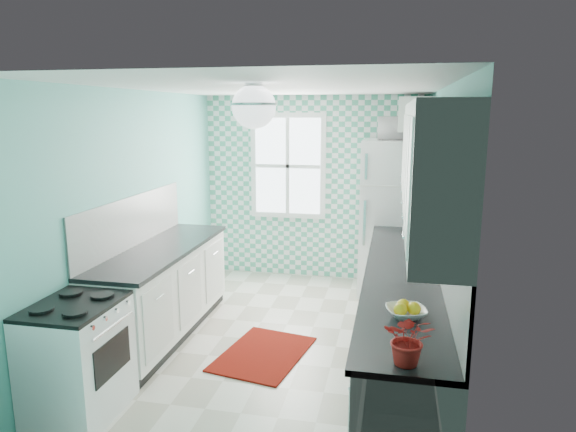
% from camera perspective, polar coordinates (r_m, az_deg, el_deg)
% --- Properties ---
extents(floor, '(3.00, 4.40, 0.02)m').
position_cam_1_polar(floor, '(5.35, -1.10, -13.86)').
color(floor, beige).
rests_on(floor, ground).
extents(ceiling, '(3.00, 4.40, 0.02)m').
position_cam_1_polar(ceiling, '(4.84, -1.22, 14.21)').
color(ceiling, white).
rests_on(ceiling, wall_back).
extents(wall_back, '(3.00, 0.02, 2.50)m').
position_cam_1_polar(wall_back, '(7.08, 2.86, 3.13)').
color(wall_back, '#63BFB3').
rests_on(wall_back, floor).
extents(wall_front, '(3.00, 0.02, 2.50)m').
position_cam_1_polar(wall_front, '(2.92, -11.08, -9.48)').
color(wall_front, '#63BFB3').
rests_on(wall_front, floor).
extents(wall_left, '(0.02, 4.40, 2.50)m').
position_cam_1_polar(wall_left, '(5.48, -16.75, 0.16)').
color(wall_left, '#63BFB3').
rests_on(wall_left, floor).
extents(wall_right, '(0.02, 4.40, 2.50)m').
position_cam_1_polar(wall_right, '(4.84, 16.55, -1.29)').
color(wall_right, '#63BFB3').
rests_on(wall_right, floor).
extents(accent_wall, '(3.00, 0.01, 2.50)m').
position_cam_1_polar(accent_wall, '(7.06, 2.83, 3.10)').
color(accent_wall, '#4CAD8B').
rests_on(accent_wall, wall_back).
extents(window, '(1.04, 0.05, 1.44)m').
position_cam_1_polar(window, '(7.06, -0.00, 5.57)').
color(window, white).
rests_on(window, wall_back).
extents(backsplash_right, '(0.02, 3.60, 0.51)m').
position_cam_1_polar(backsplash_right, '(4.46, 16.62, -3.09)').
color(backsplash_right, white).
rests_on(backsplash_right, wall_right).
extents(backsplash_left, '(0.02, 2.15, 0.51)m').
position_cam_1_polar(backsplash_left, '(5.41, -16.89, -0.58)').
color(backsplash_left, white).
rests_on(backsplash_left, wall_left).
extents(upper_cabinets_right, '(0.33, 3.20, 0.90)m').
position_cam_1_polar(upper_cabinets_right, '(4.13, 15.28, 5.80)').
color(upper_cabinets_right, white).
rests_on(upper_cabinets_right, wall_right).
extents(upper_cabinet_fridge, '(0.40, 0.74, 0.40)m').
position_cam_1_polar(upper_cabinet_fridge, '(6.54, 13.93, 10.91)').
color(upper_cabinet_fridge, white).
rests_on(upper_cabinet_fridge, wall_right).
extents(ceiling_light, '(0.34, 0.34, 0.35)m').
position_cam_1_polar(ceiling_light, '(4.06, -3.81, 12.06)').
color(ceiling_light, silver).
rests_on(ceiling_light, ceiling).
extents(base_cabinets_right, '(0.60, 3.60, 0.90)m').
position_cam_1_polar(base_cabinets_right, '(4.68, 12.50, -11.80)').
color(base_cabinets_right, white).
rests_on(base_cabinets_right, floor).
extents(countertop_right, '(0.63, 3.60, 0.04)m').
position_cam_1_polar(countertop_right, '(4.52, 12.57, -6.31)').
color(countertop_right, black).
rests_on(countertop_right, base_cabinets_right).
extents(base_cabinets_left, '(0.60, 2.15, 0.90)m').
position_cam_1_polar(base_cabinets_left, '(5.48, -13.76, -8.35)').
color(base_cabinets_left, white).
rests_on(base_cabinets_left, floor).
extents(countertop_left, '(0.63, 2.15, 0.04)m').
position_cam_1_polar(countertop_left, '(5.34, -13.85, -3.61)').
color(countertop_left, black).
rests_on(countertop_left, base_cabinets_left).
extents(fridge, '(0.85, 0.84, 1.94)m').
position_cam_1_polar(fridge, '(6.62, 11.77, -0.14)').
color(fridge, white).
rests_on(fridge, floor).
extents(stove, '(0.58, 0.73, 0.88)m').
position_cam_1_polar(stove, '(4.32, -22.31, -14.37)').
color(stove, white).
rests_on(stove, floor).
extents(sink, '(0.50, 0.42, 0.53)m').
position_cam_1_polar(sink, '(5.49, 12.68, -3.03)').
color(sink, silver).
rests_on(sink, countertop_right).
extents(rug, '(0.90, 1.14, 0.02)m').
position_cam_1_polar(rug, '(5.09, -2.76, -15.04)').
color(rug, maroon).
rests_on(rug, floor).
extents(dish_towel, '(0.04, 0.22, 0.32)m').
position_cam_1_polar(dish_towel, '(5.64, 9.24, -7.29)').
color(dish_towel, '#60AEAA').
rests_on(dish_towel, base_cabinets_right).
extents(fruit_bowl, '(0.32, 0.32, 0.07)m').
position_cam_1_polar(fruit_bowl, '(3.56, 13.00, -10.37)').
color(fruit_bowl, white).
rests_on(fruit_bowl, countertop_right).
extents(potted_plant, '(0.29, 0.25, 0.29)m').
position_cam_1_polar(potted_plant, '(2.90, 13.32, -13.16)').
color(potted_plant, red).
rests_on(potted_plant, countertop_right).
extents(soap_bottle, '(0.11, 0.11, 0.18)m').
position_cam_1_polar(soap_bottle, '(5.76, 13.15, -1.33)').
color(soap_bottle, '#A5BCCE').
rests_on(soap_bottle, countertop_right).
extents(microwave, '(0.51, 0.36, 0.28)m').
position_cam_1_polar(microwave, '(6.49, 12.18, 9.51)').
color(microwave, silver).
rests_on(microwave, fridge).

